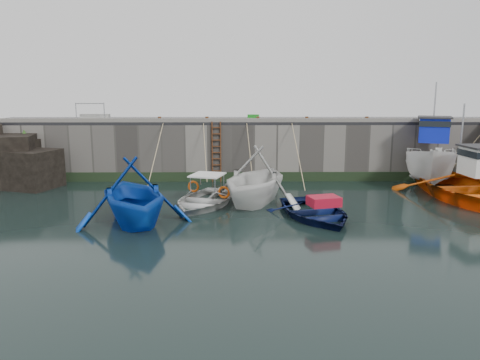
{
  "coord_description": "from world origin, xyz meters",
  "views": [
    {
      "loc": [
        -1.01,
        -14.66,
        4.8
      ],
      "look_at": [
        -0.81,
        4.1,
        1.2
      ],
      "focal_mm": 35.0,
      "sensor_mm": 36.0,
      "label": 1
    }
  ],
  "objects_px": {
    "bollard_c": "(258,119)",
    "boat_far_white": "(431,163)",
    "fish_crate": "(253,117)",
    "boat_near_white": "(134,222)",
    "bollard_b": "(207,119)",
    "boat_far_orange": "(472,189)",
    "bollard_d": "(307,119)",
    "ladder": "(216,152)",
    "boat_near_blue": "(204,205)",
    "boat_near_blacktrim": "(255,203)",
    "bollard_a": "(160,119)",
    "boat_near_navy": "(314,217)",
    "bollard_e": "(367,119)"
  },
  "relations": [
    {
      "from": "bollard_c",
      "to": "boat_far_white",
      "type": "bearing_deg",
      "value": -5.67
    },
    {
      "from": "boat_far_white",
      "to": "fish_crate",
      "type": "height_order",
      "value": "boat_far_white"
    },
    {
      "from": "boat_near_white",
      "to": "bollard_b",
      "type": "distance_m",
      "value": 9.06
    },
    {
      "from": "bollard_b",
      "to": "bollard_c",
      "type": "height_order",
      "value": "same"
    },
    {
      "from": "boat_far_orange",
      "to": "bollard_b",
      "type": "relative_size",
      "value": 28.21
    },
    {
      "from": "boat_far_orange",
      "to": "bollard_d",
      "type": "bearing_deg",
      "value": 141.11
    },
    {
      "from": "ladder",
      "to": "boat_near_blue",
      "type": "height_order",
      "value": "ladder"
    },
    {
      "from": "boat_near_blue",
      "to": "boat_near_white",
      "type": "bearing_deg",
      "value": -116.23
    },
    {
      "from": "bollard_c",
      "to": "boat_near_blacktrim",
      "type": "bearing_deg",
      "value": -93.93
    },
    {
      "from": "boat_far_orange",
      "to": "bollard_a",
      "type": "distance_m",
      "value": 15.52
    },
    {
      "from": "boat_near_white",
      "to": "boat_near_navy",
      "type": "distance_m",
      "value": 6.86
    },
    {
      "from": "boat_far_orange",
      "to": "bollard_c",
      "type": "height_order",
      "value": "boat_far_orange"
    },
    {
      "from": "boat_near_blue",
      "to": "boat_near_blacktrim",
      "type": "xyz_separation_m",
      "value": [
        2.2,
        0.34,
        0.0
      ]
    },
    {
      "from": "boat_far_white",
      "to": "bollard_e",
      "type": "bearing_deg",
      "value": -174.21
    },
    {
      "from": "bollard_a",
      "to": "boat_far_white",
      "type": "bearing_deg",
      "value": -3.61
    },
    {
      "from": "boat_far_white",
      "to": "bollard_d",
      "type": "bearing_deg",
      "value": -166.63
    },
    {
      "from": "bollard_b",
      "to": "fish_crate",
      "type": "bearing_deg",
      "value": 41.09
    },
    {
      "from": "bollard_b",
      "to": "bollard_d",
      "type": "xyz_separation_m",
      "value": [
        5.3,
        0.0,
        0.0
      ]
    },
    {
      "from": "boat_near_white",
      "to": "bollard_e",
      "type": "height_order",
      "value": "bollard_e"
    },
    {
      "from": "bollard_a",
      "to": "bollard_e",
      "type": "bearing_deg",
      "value": 0.0
    },
    {
      "from": "boat_far_white",
      "to": "bollard_c",
      "type": "height_order",
      "value": "boat_far_white"
    },
    {
      "from": "ladder",
      "to": "fish_crate",
      "type": "relative_size",
      "value": 4.78
    },
    {
      "from": "ladder",
      "to": "fish_crate",
      "type": "xyz_separation_m",
      "value": [
        2.05,
        2.55,
        1.71
      ]
    },
    {
      "from": "boat_near_navy",
      "to": "bollard_e",
      "type": "height_order",
      "value": "bollard_e"
    },
    {
      "from": "boat_far_orange",
      "to": "bollard_d",
      "type": "relative_size",
      "value": 28.21
    },
    {
      "from": "boat_far_orange",
      "to": "fish_crate",
      "type": "xyz_separation_m",
      "value": [
        -9.46,
        6.98,
        2.79
      ]
    },
    {
      "from": "boat_far_orange",
      "to": "bollard_e",
      "type": "relative_size",
      "value": 28.21
    },
    {
      "from": "boat_near_white",
      "to": "bollard_e",
      "type": "distance_m",
      "value": 13.9
    },
    {
      "from": "ladder",
      "to": "boat_near_blue",
      "type": "bearing_deg",
      "value": -93.92
    },
    {
      "from": "fish_crate",
      "to": "bollard_e",
      "type": "height_order",
      "value": "same"
    },
    {
      "from": "ladder",
      "to": "bollard_c",
      "type": "xyz_separation_m",
      "value": [
        2.2,
        0.34,
        1.71
      ]
    },
    {
      "from": "boat_far_white",
      "to": "bollard_b",
      "type": "xyz_separation_m",
      "value": [
        -11.73,
        0.9,
        2.21
      ]
    },
    {
      "from": "boat_near_blacktrim",
      "to": "bollard_e",
      "type": "bearing_deg",
      "value": 61.53
    },
    {
      "from": "boat_near_white",
      "to": "bollard_d",
      "type": "relative_size",
      "value": 18.42
    },
    {
      "from": "bollard_b",
      "to": "boat_far_orange",
      "type": "bearing_deg",
      "value": -21.64
    },
    {
      "from": "boat_near_blacktrim",
      "to": "bollard_a",
      "type": "height_order",
      "value": "bollard_a"
    },
    {
      "from": "boat_far_white",
      "to": "bollard_a",
      "type": "height_order",
      "value": "boat_far_white"
    },
    {
      "from": "boat_far_white",
      "to": "bollard_a",
      "type": "xyz_separation_m",
      "value": [
        -14.23,
        0.9,
        2.21
      ]
    },
    {
      "from": "ladder",
      "to": "bollard_a",
      "type": "xyz_separation_m",
      "value": [
        -3.0,
        0.34,
        1.71
      ]
    },
    {
      "from": "bollard_b",
      "to": "bollard_e",
      "type": "height_order",
      "value": "same"
    },
    {
      "from": "boat_near_blue",
      "to": "bollard_b",
      "type": "relative_size",
      "value": 16.02
    },
    {
      "from": "bollard_b",
      "to": "bollard_d",
      "type": "distance_m",
      "value": 5.3
    },
    {
      "from": "boat_far_orange",
      "to": "fish_crate",
      "type": "bearing_deg",
      "value": 140.06
    },
    {
      "from": "boat_far_white",
      "to": "boat_far_orange",
      "type": "xyz_separation_m",
      "value": [
        0.27,
        -3.86,
        -0.58
      ]
    },
    {
      "from": "fish_crate",
      "to": "bollard_a",
      "type": "xyz_separation_m",
      "value": [
        -5.05,
        -2.22,
        -0.0
      ]
    },
    {
      "from": "boat_near_white",
      "to": "bollard_d",
      "type": "xyz_separation_m",
      "value": [
        7.58,
        8.13,
        3.3
      ]
    },
    {
      "from": "bollard_c",
      "to": "bollard_d",
      "type": "bearing_deg",
      "value": 0.0
    },
    {
      "from": "boat_near_blacktrim",
      "to": "boat_far_orange",
      "type": "height_order",
      "value": "boat_far_orange"
    },
    {
      "from": "ladder",
      "to": "boat_near_blacktrim",
      "type": "relative_size",
      "value": 0.61
    },
    {
      "from": "bollard_d",
      "to": "bollard_e",
      "type": "relative_size",
      "value": 1.0
    }
  ]
}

